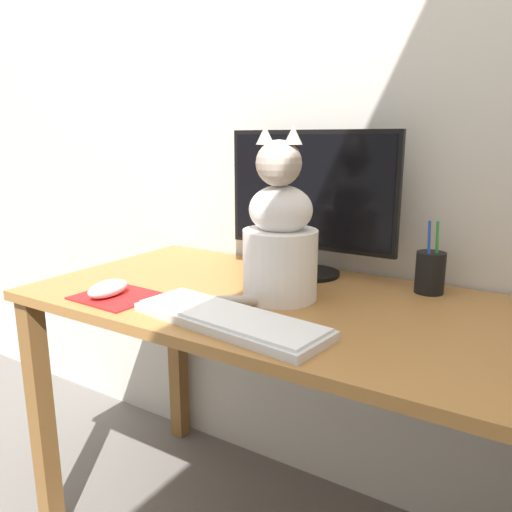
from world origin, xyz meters
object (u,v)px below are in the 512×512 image
at_px(keyboard, 229,319).
at_px(pen_cup, 430,272).
at_px(computer_mouse_left, 108,288).
at_px(cat, 279,237).
at_px(monitor, 310,199).

height_order(keyboard, pen_cup, pen_cup).
bearing_deg(computer_mouse_left, cat, 31.45).
relative_size(computer_mouse_left, pen_cup, 0.62).
distance_m(cat, pen_cup, 0.39).
relative_size(monitor, cat, 1.21).
distance_m(computer_mouse_left, pen_cup, 0.78).
bearing_deg(keyboard, monitor, 101.13).
relative_size(keyboard, cat, 1.12).
distance_m(monitor, computer_mouse_left, 0.57).
height_order(computer_mouse_left, cat, cat).
relative_size(monitor, computer_mouse_left, 4.32).
bearing_deg(keyboard, cat, 96.73).
distance_m(monitor, pen_cup, 0.36).
bearing_deg(cat, keyboard, -103.20).
relative_size(keyboard, pen_cup, 2.47).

